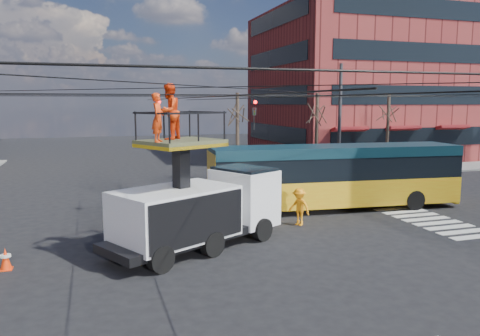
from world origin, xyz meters
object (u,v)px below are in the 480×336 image
object	(u,v)px
traffic_cone	(6,259)
city_bus	(335,175)
flagger	(299,207)
utility_truck	(199,194)

from	to	relation	value
traffic_cone	city_bus	bearing A→B (deg)	17.76
city_bus	flagger	distance (m)	4.01
traffic_cone	flagger	size ratio (longest dim) A/B	0.43
traffic_cone	flagger	world-z (taller)	flagger
utility_truck	traffic_cone	world-z (taller)	utility_truck
city_bus	flagger	bearing A→B (deg)	-136.48
utility_truck	traffic_cone	distance (m)	6.67
traffic_cone	flagger	distance (m)	11.54
utility_truck	city_bus	bearing A→B (deg)	-0.40
city_bus	flagger	world-z (taller)	city_bus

